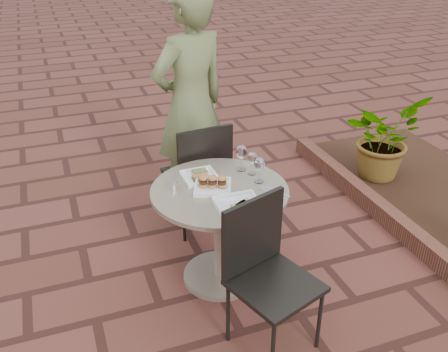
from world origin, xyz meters
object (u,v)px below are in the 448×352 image
object	(u,v)px
diner	(191,105)
plate_salmon	(200,176)
chair_far	(200,169)
plate_sliders	(213,184)
cafe_table	(220,221)
plate_tuna	(239,206)
chair_near	(265,264)

from	to	relation	value
diner	plate_salmon	bearing A→B (deg)	57.08
chair_far	plate_sliders	world-z (taller)	chair_far
cafe_table	plate_salmon	distance (m)	0.33
cafe_table	plate_tuna	world-z (taller)	plate_tuna
chair_near	plate_tuna	bearing A→B (deg)	75.24
diner	plate_tuna	distance (m)	1.26
chair_far	chair_near	bearing A→B (deg)	83.55
chair_near	plate_salmon	distance (m)	0.81
plate_sliders	chair_far	bearing A→B (deg)	79.94
diner	plate_tuna	size ratio (longest dim) A/B	6.76
plate_sliders	cafe_table	bearing A→B (deg)	-24.54
chair_near	plate_sliders	size ratio (longest dim) A/B	3.06
chair_near	plate_sliders	world-z (taller)	chair_near
diner	cafe_table	bearing A→B (deg)	63.77
cafe_table	diner	distance (m)	1.09
diner	plate_tuna	world-z (taller)	diner
chair_far	diner	world-z (taller)	diner
plate_sliders	chair_near	bearing A→B (deg)	-81.04
cafe_table	diner	xyz separation A→B (m)	(0.11, 0.98, 0.46)
cafe_table	diner	bearing A→B (deg)	83.64
chair_near	plate_salmon	size ratio (longest dim) A/B	4.06
cafe_table	chair_far	world-z (taller)	chair_far
chair_far	plate_salmon	distance (m)	0.52
diner	chair_far	bearing A→B (deg)	63.35
cafe_table	diner	world-z (taller)	diner
chair_near	cafe_table	bearing A→B (deg)	76.44
chair_far	plate_tuna	distance (m)	0.91
plate_salmon	plate_tuna	world-z (taller)	plate_salmon
chair_far	plate_sliders	distance (m)	0.66
cafe_table	chair_near	bearing A→B (deg)	-84.63
cafe_table	plate_tuna	distance (m)	0.37
chair_far	cafe_table	bearing A→B (deg)	77.98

